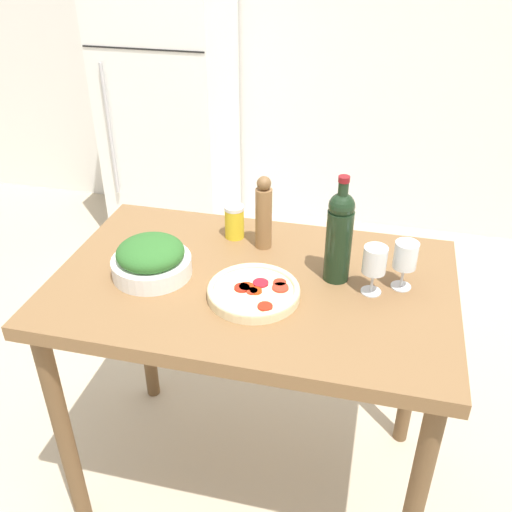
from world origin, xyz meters
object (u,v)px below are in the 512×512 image
at_px(wine_glass_near, 375,263).
at_px(salt_canister, 234,222).
at_px(wine_bottle, 339,234).
at_px(pepper_mill, 264,214).
at_px(salad_bowl, 151,259).
at_px(refrigerator, 170,102).
at_px(homemade_pizza, 254,291).
at_px(wine_glass_far, 405,258).

relative_size(wine_glass_near, salt_canister, 1.30).
bearing_deg(salt_canister, wine_bottle, -25.16).
bearing_deg(pepper_mill, salad_bowl, -140.34).
bearing_deg(wine_glass_near, refrigerator, 126.11).
bearing_deg(salt_canister, homemade_pizza, -65.69).
bearing_deg(homemade_pizza, salt_canister, 114.31).
bearing_deg(wine_bottle, homemade_pizza, -145.01).
height_order(wine_glass_near, salad_bowl, wine_glass_near).
distance_m(homemade_pizza, salt_canister, 0.35).
distance_m(refrigerator, pepper_mill, 1.88).
distance_m(wine_bottle, salad_bowl, 0.56).
bearing_deg(refrigerator, wine_bottle, -55.46).
bearing_deg(wine_bottle, wine_glass_near, -24.69).
distance_m(wine_glass_far, salt_canister, 0.58).
relative_size(salad_bowl, homemade_pizza, 0.90).
bearing_deg(salad_bowl, refrigerator, 109.53).
height_order(wine_bottle, wine_glass_near, wine_bottle).
relative_size(wine_glass_near, salad_bowl, 0.62).
height_order(wine_glass_far, homemade_pizza, wine_glass_far).
distance_m(refrigerator, wine_glass_near, 2.23).
bearing_deg(salt_canister, salad_bowl, -123.14).
xyz_separation_m(wine_glass_far, pepper_mill, (-0.45, 0.13, 0.02)).
bearing_deg(wine_glass_far, wine_bottle, 179.09).
bearing_deg(wine_bottle, salt_canister, 154.84).
distance_m(pepper_mill, salt_canister, 0.13).
bearing_deg(wine_glass_near, wine_bottle, 155.31).
relative_size(wine_glass_near, pepper_mill, 0.61).
xyz_separation_m(wine_glass_near, salad_bowl, (-0.65, -0.06, -0.05)).
distance_m(wine_glass_near, homemade_pizza, 0.35).
height_order(refrigerator, salad_bowl, refrigerator).
xyz_separation_m(pepper_mill, homemade_pizza, (0.04, -0.28, -0.10)).
bearing_deg(wine_bottle, pepper_mill, 152.52).
bearing_deg(salt_canister, wine_glass_near, -25.05).
bearing_deg(salt_canister, refrigerator, 118.06).
bearing_deg(wine_glass_near, homemade_pizza, -162.63).
bearing_deg(wine_bottle, wine_glass_far, -0.91).
distance_m(pepper_mill, salad_bowl, 0.38).
xyz_separation_m(wine_bottle, homemade_pizza, (-0.22, -0.15, -0.13)).
relative_size(refrigerator, wine_glass_far, 11.29).
xyz_separation_m(wine_bottle, wine_glass_near, (0.11, -0.05, -0.05)).
relative_size(wine_bottle, salt_canister, 2.87).
height_order(wine_glass_far, salad_bowl, wine_glass_far).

